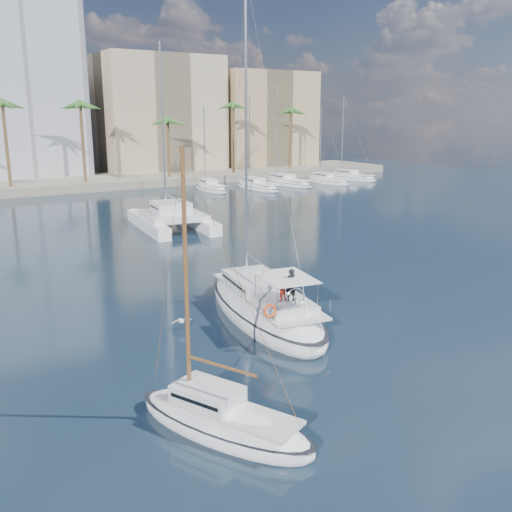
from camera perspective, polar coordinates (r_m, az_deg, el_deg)
ground at (r=31.57m, az=2.92°, el=-5.62°), size 160.00×160.00×0.00m
quay at (r=87.58m, az=-20.71°, el=6.62°), size 120.00×14.00×1.20m
building_beige at (r=102.09m, az=-9.80°, el=13.55°), size 20.00×14.00×20.00m
building_tan_right at (r=109.62m, az=0.60°, el=13.25°), size 18.00×12.00×18.00m
palm_centre at (r=83.09m, az=-20.72°, el=12.97°), size 3.60×3.60×12.30m
palm_right at (r=96.03m, az=0.10°, el=13.89°), size 3.60×3.60×12.30m
main_sloop at (r=30.60m, az=0.82°, el=-5.15°), size 6.10×12.95×18.48m
small_sloop at (r=20.37m, az=-3.38°, el=-16.13°), size 4.99×7.40×10.23m
catamaran at (r=54.77m, az=-8.43°, el=3.96°), size 7.22×12.26×17.00m
seagull at (r=29.14m, az=-7.50°, el=-6.44°), size 1.15×0.49×0.21m
moored_yacht_a at (r=81.08m, az=-4.55°, el=6.52°), size 3.37×9.52×11.90m
moored_yacht_b at (r=82.57m, az=0.12°, el=6.70°), size 3.32×10.83×13.72m
moored_yacht_c at (r=87.80m, az=3.04°, el=7.12°), size 3.98×12.33×15.54m
moored_yacht_d at (r=90.11m, az=7.20°, el=7.21°), size 3.52×9.55×11.90m
moored_yacht_e at (r=95.81m, az=9.48°, el=7.54°), size 4.61×11.11×13.72m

